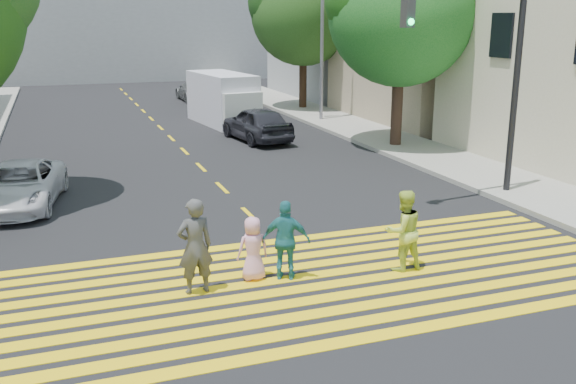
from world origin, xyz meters
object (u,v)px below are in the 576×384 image
dark_car_parked (233,94)px  pedestrian_child (253,249)px  traffic_signal (488,58)px  pedestrian_man (195,246)px  pedestrian_extra (286,241)px  white_van (224,100)px  pedestrian_woman (403,230)px  tree_right_far (305,7)px  tree_right_near (403,4)px  dark_car_near (257,124)px  white_sedan (19,185)px  silver_car (195,91)px

dark_car_parked → pedestrian_child: bearing=-105.1°
traffic_signal → pedestrian_man: bearing=-165.0°
pedestrian_extra → white_van: size_ratio=0.30×
pedestrian_child → pedestrian_extra: pedestrian_extra is taller
pedestrian_woman → pedestrian_extra: pedestrian_woman is taller
pedestrian_woman → white_van: (1.28, 19.67, 0.32)m
pedestrian_extra → pedestrian_man: bearing=26.5°
pedestrian_man → pedestrian_extra: (1.83, 0.04, -0.12)m
pedestrian_man → dark_car_parked: 26.82m
pedestrian_extra → dark_car_parked: 26.31m
pedestrian_child → tree_right_far: bearing=-115.3°
pedestrian_woman → white_van: white_van is taller
tree_right_far → traffic_signal: (-2.14, -19.27, -1.65)m
tree_right_near → dark_car_near: 7.67m
white_sedan → traffic_signal: bearing=-6.7°
tree_right_near → tree_right_far: (0.51, 11.68, 0.08)m
pedestrian_woman → silver_car: (1.84, 29.38, -0.21)m
pedestrian_child → pedestrian_extra: bearing=160.2°
pedestrian_woman → dark_car_near: pedestrian_woman is taller
silver_car → tree_right_near: bearing=103.2°
dark_car_near → white_van: bearing=-95.5°
dark_car_parked → white_van: size_ratio=0.82×
tree_right_near → pedestrian_child: tree_right_near is taller
pedestrian_extra → silver_car: (4.28, 29.04, -0.17)m
pedestrian_man → pedestrian_woman: 4.29m
silver_car → white_van: size_ratio=0.82×
white_sedan → white_van: white_van is taller
dark_car_near → silver_car: dark_car_near is taller
pedestrian_man → silver_car: bearing=-107.1°
pedestrian_man → pedestrian_child: size_ratio=1.43×
tree_right_near → dark_car_near: (-4.90, 3.35, -4.85)m
pedestrian_woman → traffic_signal: traffic_signal is taller
pedestrian_man → pedestrian_child: 1.26m
tree_right_far → traffic_signal: size_ratio=1.35×
silver_car → traffic_signal: bearing=95.4°
pedestrian_extra → white_sedan: size_ratio=0.37×
tree_right_near → traffic_signal: size_ratio=1.33×
dark_car_near → pedestrian_extra: bearing=67.4°
white_van → traffic_signal: bearing=-84.7°
pedestrian_man → dark_car_near: pedestrian_man is taller
dark_car_near → white_van: size_ratio=0.80×
tree_right_far → pedestrian_extra: bearing=-112.1°
tree_right_near → silver_car: (-4.52, 17.82, -4.94)m
pedestrian_man → pedestrian_extra: 1.84m
tree_right_far → pedestrian_extra: size_ratio=5.14×
dark_car_parked → white_van: white_van is taller
pedestrian_child → pedestrian_woman: bearing=168.3°
pedestrian_child → traffic_signal: size_ratio=0.21×
white_sedan → silver_car: size_ratio=0.99×
tree_right_far → silver_car: 9.39m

